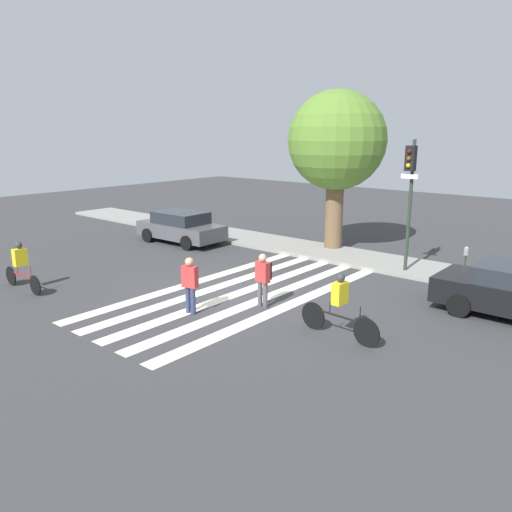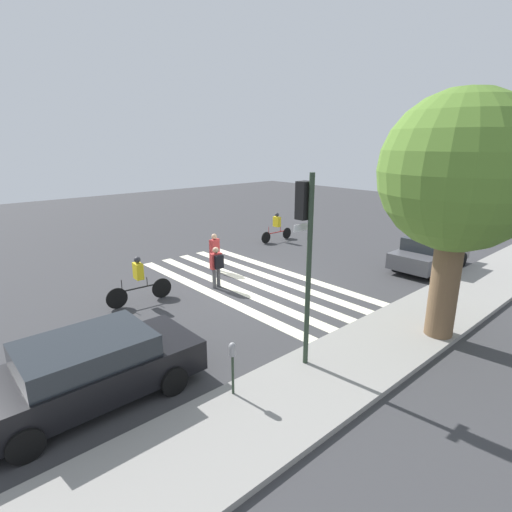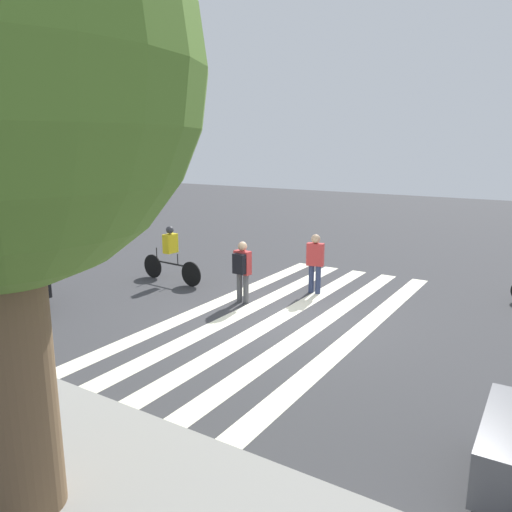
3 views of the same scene
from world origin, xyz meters
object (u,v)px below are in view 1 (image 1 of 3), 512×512
object	(u,v)px
parking_meter	(466,257)
pedestrian_adult_blue_shirt	(263,276)
pedestrian_adult_yellow_jacket	(190,282)
cyclist_far_lane	(339,304)
car_parked_far_curb	(181,227)
traffic_light	(410,182)
street_tree	(337,142)
cyclist_mid_street	(21,264)

from	to	relation	value
parking_meter	pedestrian_adult_blue_shirt	size ratio (longest dim) A/B	0.85
pedestrian_adult_blue_shirt	pedestrian_adult_yellow_jacket	size ratio (longest dim) A/B	0.98
cyclist_far_lane	car_parked_far_curb	xyz separation A→B (m)	(-11.14, 4.73, -0.14)
traffic_light	cyclist_far_lane	xyz separation A→B (m)	(1.15, -6.34, -2.41)
parking_meter	traffic_light	bearing A→B (deg)	178.37
traffic_light	pedestrian_adult_yellow_jacket	xyz separation A→B (m)	(-2.87, -7.56, -2.37)
pedestrian_adult_blue_shirt	parking_meter	bearing A→B (deg)	-117.97
pedestrian_adult_blue_shirt	car_parked_far_curb	size ratio (longest dim) A/B	0.37
traffic_light	street_tree	xyz separation A→B (m)	(-3.91, 1.59, 1.24)
car_parked_far_curb	cyclist_mid_street	bearing A→B (deg)	-80.98
street_tree	cyclist_mid_street	xyz separation A→B (m)	(-4.65, -11.19, -3.66)
street_tree	pedestrian_adult_blue_shirt	world-z (taller)	street_tree
street_tree	traffic_light	bearing A→B (deg)	-22.15
traffic_light	pedestrian_adult_blue_shirt	bearing A→B (deg)	-106.28
street_tree	cyclist_mid_street	world-z (taller)	street_tree
cyclist_mid_street	car_parked_far_curb	world-z (taller)	cyclist_mid_street
pedestrian_adult_blue_shirt	cyclist_far_lane	world-z (taller)	cyclist_far_lane
pedestrian_adult_blue_shirt	pedestrian_adult_yellow_jacket	distance (m)	2.12
street_tree	pedestrian_adult_yellow_jacket	world-z (taller)	street_tree
street_tree	pedestrian_adult_yellow_jacket	bearing A→B (deg)	-83.53
parking_meter	street_tree	bearing A→B (deg)	164.62
street_tree	pedestrian_adult_blue_shirt	bearing A→B (deg)	-73.31
cyclist_mid_street	pedestrian_adult_yellow_jacket	bearing A→B (deg)	19.33
cyclist_far_lane	car_parked_far_curb	world-z (taller)	cyclist_far_lane
pedestrian_adult_yellow_jacket	cyclist_mid_street	distance (m)	6.04
parking_meter	pedestrian_adult_yellow_jacket	world-z (taller)	pedestrian_adult_yellow_jacket
traffic_light	cyclist_mid_street	distance (m)	13.08
traffic_light	cyclist_mid_street	size ratio (longest dim) A/B	2.07
parking_meter	cyclist_mid_street	distance (m)	14.30
traffic_light	parking_meter	distance (m)	3.10
pedestrian_adult_yellow_jacket	cyclist_mid_street	xyz separation A→B (m)	(-5.69, -2.03, -0.05)
cyclist_far_lane	traffic_light	bearing A→B (deg)	104.44
car_parked_far_curb	pedestrian_adult_yellow_jacket	bearing A→B (deg)	-41.04
pedestrian_adult_blue_shirt	car_parked_far_curb	bearing A→B (deg)	-21.35
parking_meter	pedestrian_adult_yellow_jacket	bearing A→B (deg)	-123.52
pedestrian_adult_yellow_jacket	parking_meter	bearing A→B (deg)	43.61
parking_meter	pedestrian_adult_yellow_jacket	size ratio (longest dim) A/B	0.83
traffic_light	cyclist_far_lane	world-z (taller)	traffic_light
parking_meter	cyclist_far_lane	size ratio (longest dim) A/B	0.59
pedestrian_adult_blue_shirt	car_parked_far_curb	distance (m)	9.30
traffic_light	pedestrian_adult_yellow_jacket	world-z (taller)	traffic_light
street_tree	cyclist_far_lane	bearing A→B (deg)	-57.45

